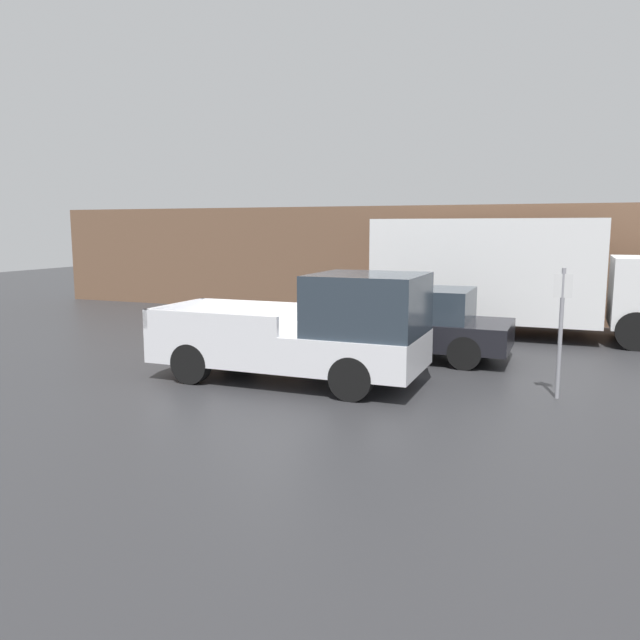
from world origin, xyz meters
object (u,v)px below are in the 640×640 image
at_px(car, 412,322).
at_px(pickup_truck, 313,332).
at_px(delivery_truck, 509,273).
at_px(parking_sign, 561,326).
at_px(newspaper_box, 383,302).

bearing_deg(car, pickup_truck, -111.11).
distance_m(delivery_truck, parking_sign, 6.54).
distance_m(pickup_truck, parking_sign, 4.39).
height_order(delivery_truck, parking_sign, delivery_truck).
relative_size(pickup_truck, delivery_truck, 0.66).
xyz_separation_m(pickup_truck, car, (1.18, 3.05, -0.17)).
bearing_deg(car, newspaper_box, 111.91).
relative_size(car, newspaper_box, 4.62).
distance_m(pickup_truck, car, 3.27).
relative_size(car, delivery_truck, 0.57).
bearing_deg(parking_sign, pickup_truck, -173.19).
xyz_separation_m(parking_sign, newspaper_box, (-5.58, 8.53, -0.79)).
xyz_separation_m(car, parking_sign, (3.17, -2.53, 0.47)).
bearing_deg(delivery_truck, car, -114.55).
xyz_separation_m(car, delivery_truck, (1.75, 3.84, 0.90)).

